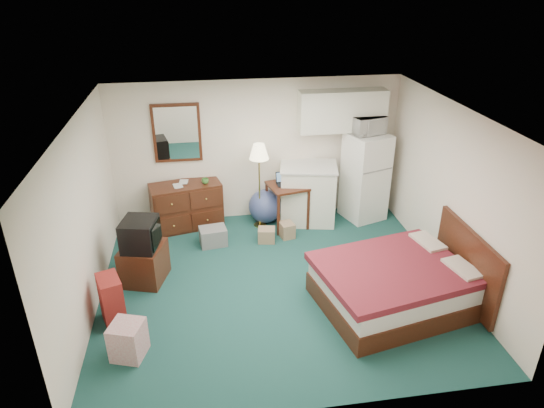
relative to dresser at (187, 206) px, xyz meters
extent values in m
cube|color=#163839|center=(1.28, -1.98, -0.41)|extent=(5.00, 4.50, 0.01)
cube|color=white|center=(1.28, -1.98, 2.09)|extent=(5.00, 4.50, 0.01)
cube|color=white|center=(1.28, 0.27, 0.84)|extent=(5.00, 0.01, 2.50)
cube|color=white|center=(1.28, -4.23, 0.84)|extent=(5.00, 0.01, 2.50)
cube|color=white|center=(-1.22, -1.98, 0.84)|extent=(0.01, 4.50, 2.50)
cube|color=white|center=(3.78, -1.98, 0.84)|extent=(0.01, 4.50, 2.50)
sphere|color=#3B497F|center=(1.39, -0.02, -0.10)|extent=(0.74, 0.74, 0.60)
imported|color=white|center=(3.15, -0.06, 1.36)|extent=(0.62, 0.46, 0.38)
imported|color=#8E6E4F|center=(-0.19, -0.09, 0.51)|extent=(0.15, 0.05, 0.20)
imported|color=#8E6E4F|center=(-0.10, 0.08, 0.51)|extent=(0.15, 0.04, 0.20)
imported|color=#428133|center=(0.35, -0.03, 0.47)|extent=(0.13, 0.11, 0.12)
camera|label=1|loc=(0.31, -7.72, 3.74)|focal=32.00mm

